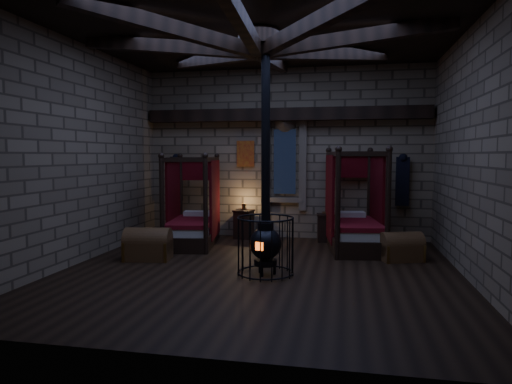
% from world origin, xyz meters
% --- Properties ---
extents(room, '(7.02, 7.02, 4.29)m').
position_xyz_m(room, '(-0.00, 0.09, 3.74)').
color(room, black).
rests_on(room, ground).
extents(bed_left, '(1.29, 2.05, 2.01)m').
position_xyz_m(bed_left, '(-1.95, 2.13, 0.50)').
color(bed_left, black).
rests_on(bed_left, ground).
extents(bed_right, '(1.34, 2.17, 2.14)m').
position_xyz_m(bed_right, '(1.69, 2.33, 0.53)').
color(bed_right, black).
rests_on(bed_right, ground).
extents(trunk_left, '(0.95, 0.68, 0.65)m').
position_xyz_m(trunk_left, '(-2.33, 0.52, 0.29)').
color(trunk_left, brown).
rests_on(trunk_left, ground).
extents(trunk_right, '(0.90, 0.72, 0.58)m').
position_xyz_m(trunk_right, '(2.58, 1.40, 0.26)').
color(trunk_right, brown).
rests_on(trunk_right, ground).
extents(nightstand_left, '(0.51, 0.50, 0.87)m').
position_xyz_m(nightstand_left, '(-0.97, 3.13, 0.37)').
color(nightstand_left, black).
rests_on(nightstand_left, ground).
extents(nightstand_right, '(0.45, 0.43, 0.72)m').
position_xyz_m(nightstand_right, '(1.04, 3.11, 0.34)').
color(nightstand_right, black).
rests_on(nightstand_right, ground).
extents(stove, '(0.98, 0.98, 4.05)m').
position_xyz_m(stove, '(0.15, -0.16, 0.61)').
color(stove, black).
rests_on(stove, ground).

